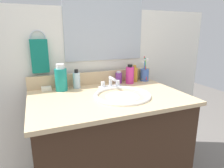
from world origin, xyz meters
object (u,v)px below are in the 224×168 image
bottle_mouthwash_teal (61,79)px  cup_blue_plastic (144,74)px  faucet (111,84)px  bottle_gel_clear (77,80)px  hand_towel (40,56)px  bottle_cream_purple (119,78)px  bottle_soap_pink (130,75)px  bottle_oil_amber (134,74)px  soap_bar (46,89)px

bottle_mouthwash_teal → cup_blue_plastic: size_ratio=0.92×
faucet → bottle_gel_clear: (-0.22, 0.09, 0.03)m
hand_towel → bottle_cream_purple: bearing=-7.0°
hand_towel → bottle_soap_pink: (0.62, -0.10, -0.15)m
bottle_oil_amber → bottle_soap_pink: bearing=-147.6°
bottle_mouthwash_teal → hand_towel: bearing=137.9°
faucet → bottle_oil_amber: (0.24, 0.10, 0.03)m
bottle_oil_amber → cup_blue_plastic: bearing=-5.5°
bottle_oil_amber → cup_blue_plastic: size_ratio=0.67×
bottle_soap_pink → cup_blue_plastic: 0.15m
bottle_cream_purple → bottle_mouthwash_teal: 0.43m
bottle_soap_pink → bottle_gel_clear: bearing=177.0°
faucet → bottle_cream_purple: 0.15m
bottle_oil_amber → cup_blue_plastic: cup_blue_plastic is taller
bottle_gel_clear → soap_bar: bearing=174.8°
cup_blue_plastic → soap_bar: size_ratio=3.01×
hand_towel → soap_bar: hand_towel is taller
bottle_gel_clear → cup_blue_plastic: (0.54, 0.01, -0.00)m
bottle_oil_amber → soap_bar: bottle_oil_amber is taller
faucet → bottle_soap_pink: bottle_soap_pink is taller
bottle_oil_amber → soap_bar: bearing=179.8°
bottle_oil_amber → bottle_gel_clear: same height
hand_towel → cup_blue_plastic: bearing=-5.5°
bottle_soap_pink → soap_bar: bottle_soap_pink is taller
bottle_oil_amber → bottle_gel_clear: 0.46m
bottle_gel_clear → cup_blue_plastic: size_ratio=0.68×
hand_towel → soap_bar: size_ratio=3.44×
bottle_soap_pink → bottle_cream_purple: bearing=154.6°
bottle_gel_clear → bottle_soap_pink: (0.40, -0.02, 0.01)m
faucet → soap_bar: bearing=165.8°
bottle_gel_clear → bottle_cream_purple: size_ratio=1.44×
hand_towel → bottle_oil_amber: bearing=-5.5°
hand_towel → bottle_cream_purple: 0.58m
faucet → bottle_oil_amber: 0.26m
hand_towel → faucet: 0.51m
hand_towel → faucet: hand_towel is taller
bottle_soap_pink → bottle_mouthwash_teal: 0.50m
bottle_gel_clear → bottle_cream_purple: (0.32, 0.01, -0.01)m
bottle_oil_amber → soap_bar: 0.66m
bottle_cream_purple → bottle_soap_pink: bearing=-25.4°
faucet → bottle_oil_amber: size_ratio=1.24×
bottle_mouthwash_teal → soap_bar: bearing=156.9°
bottle_cream_purple → faucet: bearing=-135.6°
bottle_oil_amber → faucet: bearing=-156.5°
bottle_soap_pink → bottle_mouthwash_teal: (-0.50, -0.00, 0.01)m
hand_towel → bottle_mouthwash_teal: bearing=-42.1°
hand_towel → bottle_cream_purple: (0.54, -0.07, -0.18)m
faucet → bottle_mouthwash_teal: (-0.32, 0.07, 0.05)m
bottle_cream_purple → cup_blue_plastic: cup_blue_plastic is taller
faucet → cup_blue_plastic: cup_blue_plastic is taller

